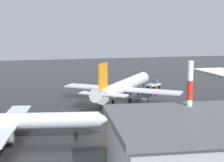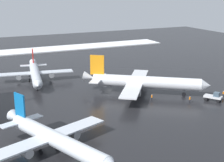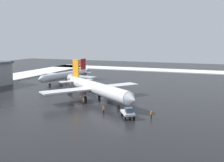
{
  "view_description": "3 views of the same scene",
  "coord_description": "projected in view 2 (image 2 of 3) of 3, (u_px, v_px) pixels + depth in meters",
  "views": [
    {
      "loc": [
        -10.85,
        -77.1,
        18.31
      ],
      "look_at": [
        10.93,
        8.2,
        4.43
      ],
      "focal_mm": 55.0,
      "sensor_mm": 36.0,
      "label": 1
    },
    {
      "loc": [
        93.31,
        -43.09,
        29.49
      ],
      "look_at": [
        7.54,
        -2.5,
        3.24
      ],
      "focal_mm": 55.0,
      "sensor_mm": 36.0,
      "label": 2
    },
    {
      "loc": [
        83.16,
        37.14,
        17.24
      ],
      "look_at": [
        4.84,
        6.01,
        4.45
      ],
      "focal_mm": 45.0,
      "sensor_mm": 36.0,
      "label": 3
    }
  ],
  "objects": [
    {
      "name": "ground_plane",
      "position": [
        109.0,
        84.0,
        106.92
      ],
      "size": [
        240.0,
        240.0,
        0.0
      ],
      "primitive_type": "plane",
      "color": "black"
    },
    {
      "name": "airplane_parked_portside",
      "position": [
        35.0,
        73.0,
        108.45
      ],
      "size": [
        29.37,
        24.53,
        8.75
      ],
      "rotation": [
        0.0,
        0.0,
        6.11
      ],
      "color": "silver",
      "rests_on": "ground_plane"
    },
    {
      "name": "airplane_parked_starboard",
      "position": [
        143.0,
        82.0,
        96.35
      ],
      "size": [
        26.76,
        30.61,
        10.68
      ],
      "rotation": [
        0.0,
        0.0,
        0.93
      ],
      "color": "silver",
      "rests_on": "ground_plane"
    },
    {
      "name": "airplane_far_rear",
      "position": [
        54.0,
        139.0,
        61.73
      ],
      "size": [
        29.28,
        24.75,
        9.02
      ],
      "rotation": [
        0.0,
        0.0,
        0.36
      ],
      "color": "silver",
      "rests_on": "ground_plane"
    },
    {
      "name": "pushback_tug",
      "position": [
        214.0,
        96.0,
        90.96
      ],
      "size": [
        5.06,
        4.34,
        2.5
      ],
      "rotation": [
        0.0,
        0.0,
        0.57
      ],
      "color": "silver",
      "rests_on": "ground_plane"
    },
    {
      "name": "ground_crew_near_tug",
      "position": [
        152.0,
        97.0,
        91.4
      ],
      "size": [
        0.36,
        0.36,
        1.71
      ],
      "rotation": [
        0.0,
        0.0,
        0.0
      ],
      "color": "black",
      "rests_on": "ground_plane"
    },
    {
      "name": "snow_bank_left",
      "position": [
        51.0,
        49.0,
        165.22
      ],
      "size": [
        14.0,
        116.0,
        0.47
      ],
      "primitive_type": "cube",
      "color": "white",
      "rests_on": "ground_plane"
    },
    {
      "name": "ground_crew_mid_apron",
      "position": [
        223.0,
        94.0,
        94.44
      ],
      "size": [
        0.36,
        0.36,
        1.71
      ],
      "rotation": [
        0.0,
        0.0,
        1.34
      ],
      "color": "black",
      "rests_on": "ground_plane"
    },
    {
      "name": "ground_crew_beside_wing",
      "position": [
        190.0,
        99.0,
        89.83
      ],
      "size": [
        0.36,
        0.36,
        1.71
      ],
      "rotation": [
        0.0,
        0.0,
        0.55
      ],
      "color": "black",
      "rests_on": "ground_plane"
    }
  ]
}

